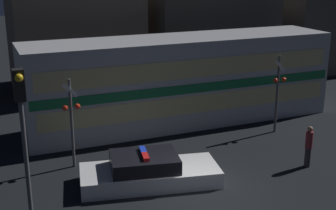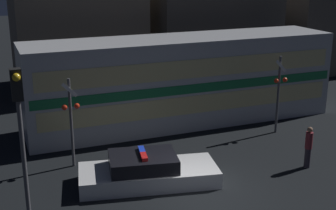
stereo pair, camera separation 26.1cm
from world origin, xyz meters
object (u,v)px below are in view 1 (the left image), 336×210
object	(u,v)px
train	(181,80)
pedestrian	(309,146)
crossing_signal_near	(278,89)
traffic_light_corner	(22,118)
police_car	(148,172)

from	to	relation	value
train	pedestrian	xyz separation A→B (m)	(2.26, -6.65, -1.23)
pedestrian	crossing_signal_near	bearing A→B (deg)	72.98
pedestrian	crossing_signal_near	xyz separation A→B (m)	(1.11, 3.64, 1.19)
pedestrian	traffic_light_corner	bearing A→B (deg)	-179.28
train	traffic_light_corner	distance (m)	10.51
pedestrian	traffic_light_corner	size ratio (longest dim) A/B	0.34
train	crossing_signal_near	world-z (taller)	train
police_car	crossing_signal_near	xyz separation A→B (m)	(7.17, 2.62, 1.59)
pedestrian	police_car	bearing A→B (deg)	170.49
train	police_car	xyz separation A→B (m)	(-3.80, -5.63, -1.63)
crossing_signal_near	pedestrian	bearing A→B (deg)	-107.02
crossing_signal_near	traffic_light_corner	xyz separation A→B (m)	(-11.30, -3.77, 1.30)
train	traffic_light_corner	xyz separation A→B (m)	(-7.93, -6.78, 1.26)
crossing_signal_near	train	bearing A→B (deg)	138.22
pedestrian	traffic_light_corner	distance (m)	10.49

